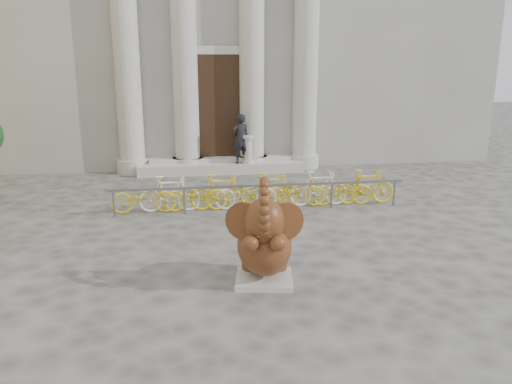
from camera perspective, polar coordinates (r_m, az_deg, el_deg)
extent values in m
plane|color=#474442|center=(9.53, 0.47, -9.51)|extent=(80.00, 80.00, 0.00)
cube|color=gray|center=(23.74, -5.37, 19.52)|extent=(22.00, 10.00, 12.00)
cube|color=black|center=(18.64, -4.24, 9.57)|extent=(2.40, 0.16, 4.00)
cylinder|color=#A8A59E|center=(18.50, -14.57, 14.40)|extent=(0.90, 0.90, 8.00)
cylinder|color=#A8A59E|center=(18.41, -8.16, 14.70)|extent=(0.90, 0.90, 8.00)
cylinder|color=#A8A59E|center=(18.58, -0.49, 14.84)|extent=(0.90, 0.90, 8.00)
cylinder|color=#A8A59E|center=(18.96, 5.71, 14.76)|extent=(0.90, 0.90, 8.00)
cube|color=#A8A59E|center=(18.43, -4.00, 2.85)|extent=(6.00, 1.20, 0.36)
cube|color=#A8A59E|center=(9.25, 0.94, -9.92)|extent=(1.16, 1.08, 0.10)
ellipsoid|color=black|center=(9.32, 0.95, -7.35)|extent=(0.98, 0.95, 0.66)
ellipsoid|color=black|center=(9.03, 0.95, -6.14)|extent=(1.17, 1.37, 1.06)
cylinder|color=black|center=(9.51, -0.73, -8.01)|extent=(0.35, 0.35, 0.27)
cylinder|color=black|center=(9.51, 2.63, -8.03)|extent=(0.35, 0.35, 0.27)
cylinder|color=black|center=(8.58, -0.56, -5.81)|extent=(0.34, 0.64, 0.41)
cylinder|color=black|center=(8.57, 2.46, -5.83)|extent=(0.34, 0.64, 0.41)
ellipsoid|color=black|center=(8.49, 0.96, -3.39)|extent=(0.79, 0.76, 0.82)
cylinder|color=black|center=(8.63, -1.35, -3.39)|extent=(0.64, 0.37, 0.70)
cylinder|color=black|center=(8.63, 3.28, -3.41)|extent=(0.70, 0.15, 0.70)
cone|color=beige|center=(8.35, 0.10, -4.89)|extent=(0.09, 0.24, 0.11)
cone|color=beige|center=(8.35, 1.80, -4.89)|extent=(0.16, 0.24, 0.11)
cube|color=slate|center=(13.37, 0.41, 0.73)|extent=(8.06, 0.06, 0.06)
cylinder|color=slate|center=(13.45, -15.94, -1.31)|extent=(0.06, 0.06, 0.70)
cylinder|color=slate|center=(13.32, -8.19, -1.04)|extent=(0.06, 0.06, 0.70)
cylinder|color=slate|center=(13.46, 0.40, -0.72)|extent=(0.06, 0.06, 0.70)
cylinder|color=slate|center=(13.90, 8.64, -0.39)|extent=(0.06, 0.06, 0.70)
cylinder|color=slate|center=(14.53, 15.50, -0.12)|extent=(0.06, 0.06, 0.70)
imported|color=yellow|center=(13.57, -12.75, -0.31)|extent=(1.70, 0.50, 1.00)
imported|color=silver|center=(13.53, -9.86, -0.20)|extent=(1.66, 0.47, 1.00)
imported|color=yellow|center=(13.52, -6.95, -0.10)|extent=(1.70, 0.50, 1.00)
imported|color=yellow|center=(13.55, -4.06, 0.01)|extent=(1.66, 0.47, 1.00)
imported|color=silver|center=(13.62, -1.18, 0.11)|extent=(1.70, 0.50, 1.00)
imported|color=yellow|center=(13.72, 1.66, 0.21)|extent=(1.66, 0.47, 1.00)
imported|color=yellow|center=(13.85, 4.46, 0.31)|extent=(1.70, 0.50, 1.00)
imported|color=silver|center=(14.01, 7.19, 0.41)|extent=(1.66, 0.47, 1.00)
imported|color=yellow|center=(14.21, 9.86, 0.50)|extent=(1.70, 0.50, 1.00)
imported|color=yellow|center=(14.44, 12.45, 0.60)|extent=(1.66, 0.47, 1.00)
imported|color=black|center=(18.04, -1.77, 6.09)|extent=(0.74, 0.58, 1.79)
cylinder|color=#A8A59E|center=(18.19, -0.90, 3.51)|extent=(0.41, 0.41, 0.12)
cylinder|color=#A8A59E|center=(18.11, -0.90, 4.76)|extent=(0.29, 0.29, 0.93)
cylinder|color=#A8A59E|center=(18.04, -0.91, 6.31)|extent=(0.41, 0.41, 0.10)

